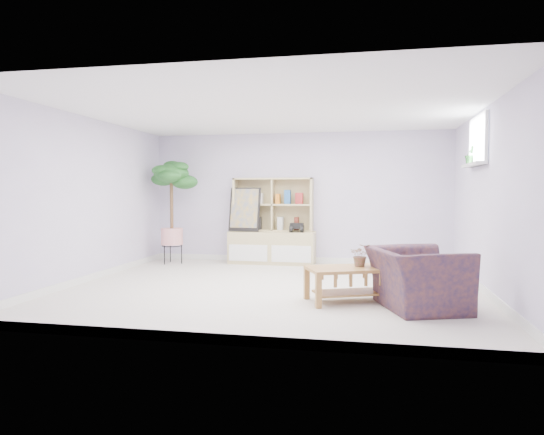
% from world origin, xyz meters
% --- Properties ---
extents(floor, '(5.50, 5.00, 0.01)m').
position_xyz_m(floor, '(0.00, 0.00, 0.00)').
color(floor, beige).
rests_on(floor, ground).
extents(ceiling, '(5.50, 5.00, 0.01)m').
position_xyz_m(ceiling, '(0.00, 0.00, 2.40)').
color(ceiling, white).
rests_on(ceiling, walls).
extents(walls, '(5.51, 5.01, 2.40)m').
position_xyz_m(walls, '(0.00, 0.00, 1.20)').
color(walls, silver).
rests_on(walls, floor).
extents(baseboard, '(5.50, 5.00, 0.10)m').
position_xyz_m(baseboard, '(0.00, 0.00, 0.05)').
color(baseboard, white).
rests_on(baseboard, floor).
extents(window, '(0.10, 0.98, 0.68)m').
position_xyz_m(window, '(2.73, 0.60, 2.00)').
color(window, '#B0CBE7').
rests_on(window, walls).
extents(window_sill, '(0.14, 1.00, 0.04)m').
position_xyz_m(window_sill, '(2.67, 0.60, 1.68)').
color(window_sill, white).
rests_on(window_sill, walls).
extents(storage_unit, '(1.57, 0.53, 1.57)m').
position_xyz_m(storage_unit, '(-0.45, 2.24, 0.78)').
color(storage_unit, tan).
rests_on(storage_unit, floor).
extents(poster, '(0.59, 0.19, 0.80)m').
position_xyz_m(poster, '(-0.94, 2.17, 0.99)').
color(poster, gold).
rests_on(poster, storage_unit).
extents(toy_truck, '(0.37, 0.26, 0.19)m').
position_xyz_m(toy_truck, '(0.02, 2.17, 0.68)').
color(toy_truck, black).
rests_on(toy_truck, storage_unit).
extents(coffee_table, '(1.15, 0.90, 0.41)m').
position_xyz_m(coffee_table, '(1.07, -0.62, 0.21)').
color(coffee_table, '#A67330').
rests_on(coffee_table, floor).
extents(table_plant, '(0.27, 0.24, 0.28)m').
position_xyz_m(table_plant, '(1.19, -0.53, 0.55)').
color(table_plant, '#156821').
rests_on(table_plant, coffee_table).
extents(floor_tree, '(0.74, 0.74, 1.89)m').
position_xyz_m(floor_tree, '(-2.24, 1.88, 0.95)').
color(floor_tree, '#1D571A').
rests_on(floor_tree, floor).
extents(armchair, '(1.20, 1.28, 0.77)m').
position_xyz_m(armchair, '(1.81, -0.83, 0.39)').
color(armchair, '#191A3E').
rests_on(armchair, floor).
extents(sill_plant, '(0.18, 0.16, 0.27)m').
position_xyz_m(sill_plant, '(2.67, 0.83, 1.83)').
color(sill_plant, '#1D571A').
rests_on(sill_plant, window_sill).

